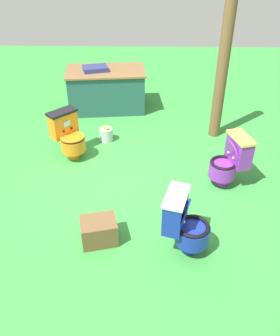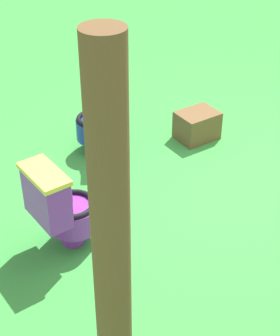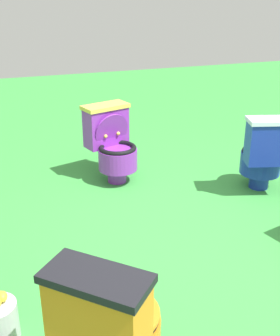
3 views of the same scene
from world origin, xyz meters
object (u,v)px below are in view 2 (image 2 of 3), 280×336
toilet_blue (105,116)px  wooden_post (112,259)px  toilet_purple (61,207)px  small_crate (197,125)px

toilet_blue → wooden_post: 2.82m
toilet_purple → small_crate: 2.00m
small_crate → toilet_blue: bearing=-6.0°
toilet_blue → toilet_purple: 1.41m
toilet_blue → wooden_post: wooden_post is taller
toilet_purple → wooden_post: size_ratio=0.33×
toilet_purple → small_crate: toilet_purple is taller
toilet_blue → wooden_post: size_ratio=0.33×
toilet_blue → small_crate: 0.96m
small_crate → wooden_post: bearing=56.4°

